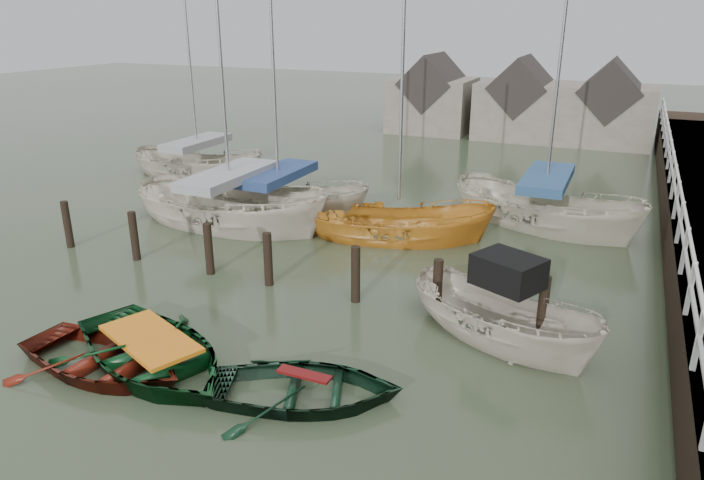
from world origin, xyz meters
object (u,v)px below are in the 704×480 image
at_px(sailboat_a, 232,223).
at_px(sailboat_c, 398,237).
at_px(motorboat, 501,337).
at_px(rowboat_dkgreen, 305,400).
at_px(sailboat_b, 279,214).
at_px(sailboat_e, 199,175).
at_px(sailboat_d, 542,223).
at_px(rowboat_red, 106,370).
at_px(rowboat_green, 154,368).

height_order(sailboat_a, sailboat_c, sailboat_a).
relative_size(motorboat, sailboat_a, 0.42).
bearing_deg(motorboat, sailboat_c, 64.22).
height_order(rowboat_dkgreen, sailboat_b, sailboat_b).
bearing_deg(sailboat_e, sailboat_d, -94.67).
height_order(sailboat_d, sailboat_e, sailboat_d).
bearing_deg(sailboat_c, sailboat_a, 85.93).
height_order(rowboat_dkgreen, sailboat_d, sailboat_d).
bearing_deg(rowboat_red, motorboat, -53.19).
bearing_deg(sailboat_d, rowboat_dkgreen, -168.48).
bearing_deg(sailboat_d, rowboat_red, 176.02).
bearing_deg(rowboat_green, rowboat_dkgreen, -62.79).
height_order(rowboat_green, rowboat_dkgreen, rowboat_green).
relative_size(rowboat_green, sailboat_e, 0.42).
bearing_deg(sailboat_c, sailboat_e, 55.10).
height_order(rowboat_dkgreen, motorboat, motorboat).
bearing_deg(rowboat_dkgreen, rowboat_red, 79.29).
bearing_deg(sailboat_d, rowboat_green, 178.20).
xyz_separation_m(motorboat, sailboat_c, (-4.18, 5.18, -0.07)).
distance_m(motorboat, sailboat_a, 10.47).
xyz_separation_m(rowboat_green, motorboat, (5.97, 3.83, 0.09)).
bearing_deg(rowboat_red, rowboat_dkgreen, -75.68).
xyz_separation_m(rowboat_green, rowboat_dkgreen, (3.20, 0.25, 0.00)).
bearing_deg(rowboat_dkgreen, sailboat_e, 22.40).
distance_m(rowboat_dkgreen, sailboat_d, 12.13).
distance_m(rowboat_green, motorboat, 7.09).
height_order(rowboat_red, rowboat_dkgreen, rowboat_red).
distance_m(sailboat_b, sailboat_d, 8.74).
height_order(rowboat_green, motorboat, motorboat).
relative_size(rowboat_dkgreen, sailboat_a, 0.30).
height_order(rowboat_green, sailboat_c, sailboat_c).
bearing_deg(sailboat_a, sailboat_c, -77.15).
bearing_deg(sailboat_e, sailboat_b, -121.89).
distance_m(rowboat_red, sailboat_d, 14.13).
relative_size(rowboat_red, sailboat_e, 0.36).
bearing_deg(sailboat_c, rowboat_red, 150.33).
relative_size(rowboat_red, sailboat_a, 0.33).
bearing_deg(sailboat_d, sailboat_a, 137.00).
bearing_deg(rowboat_red, sailboat_a, 22.93).
distance_m(rowboat_dkgreen, sailboat_e, 17.27).
bearing_deg(sailboat_d, sailboat_b, 131.11).
xyz_separation_m(sailboat_b, sailboat_e, (-5.90, 3.45, -0.00)).
bearing_deg(sailboat_c, rowboat_green, 154.42).
distance_m(rowboat_dkgreen, sailboat_c, 8.88).
xyz_separation_m(rowboat_green, sailboat_d, (5.66, 12.12, 0.06)).
relative_size(rowboat_dkgreen, sailboat_c, 0.35).
bearing_deg(motorboat, sailboat_d, 27.43).
height_order(rowboat_green, sailboat_d, sailboat_d).
bearing_deg(rowboat_green, sailboat_e, 56.36).
height_order(motorboat, sailboat_e, sailboat_e).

